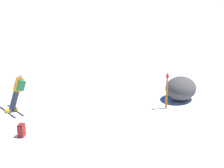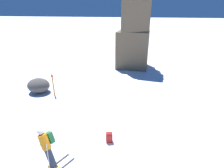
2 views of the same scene
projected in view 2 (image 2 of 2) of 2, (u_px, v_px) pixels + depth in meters
name	position (u px, v px, depth m)	size (l,w,h in m)	color
skier	(47.00, 146.00, 6.71)	(1.38, 1.69, 1.73)	black
rock_pillar	(134.00, 24.00, 17.40)	(3.21, 2.82, 10.77)	brown
spare_backpack	(109.00, 137.00, 8.21)	(0.35, 0.30, 0.50)	#AD231E
exposed_boulder_1	(39.00, 85.00, 13.10)	(1.67, 1.42, 1.08)	#4C4742
trail_marker	(53.00, 84.00, 12.47)	(0.13, 0.13, 1.64)	orange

